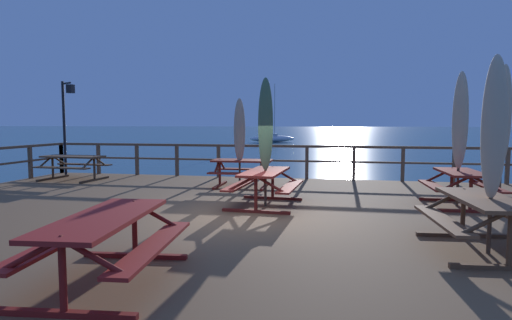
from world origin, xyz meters
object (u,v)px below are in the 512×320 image
object	(u,v)px
picnic_table_mid_left	(242,167)
sailboat_distant	(272,138)
patio_umbrella_short_front	(460,121)
patio_umbrella_tall_back_right	(503,116)
picnic_table_mid_right	(265,180)
picnic_table_mid_centre	(105,233)
picnic_table_back_right	(461,181)
patio_umbrella_tall_mid_left	(240,131)
picnic_table_back_left	(73,162)
patio_umbrella_tall_back_left	(266,125)
patio_umbrella_short_back	(494,128)
lamp_post_hooked	(66,114)
picnic_table_front_right	(484,212)

from	to	relation	value
picnic_table_mid_left	sailboat_distant	world-z (taller)	sailboat_distant
patio_umbrella_short_front	patio_umbrella_tall_back_right	world-z (taller)	patio_umbrella_tall_back_right
picnic_table_mid_right	picnic_table_mid_centre	world-z (taller)	same
picnic_table_back_right	patio_umbrella_tall_mid_left	distance (m)	5.71
picnic_table_back_left	picnic_table_mid_right	bearing A→B (deg)	-24.02
patio_umbrella_tall_back_left	patio_umbrella_tall_back_right	xyz separation A→B (m)	(5.07, 1.29, 0.20)
picnic_table_back_right	sailboat_distant	xyz separation A→B (m)	(-11.54, 46.79, -0.80)
patio_umbrella_tall_back_right	sailboat_distant	bearing A→B (deg)	105.11
patio_umbrella_short_back	picnic_table_mid_centre	bearing A→B (deg)	-156.46
picnic_table_back_left	patio_umbrella_short_front	distance (m)	11.07
picnic_table_mid_centre	picnic_table_mid_left	bearing A→B (deg)	91.02
picnic_table_mid_left	patio_umbrella_tall_back_left	bearing A→B (deg)	-66.87
picnic_table_back_right	patio_umbrella_short_back	world-z (taller)	patio_umbrella_short_back
picnic_table_back_left	sailboat_distant	xyz separation A→B (m)	(-0.73, 44.53, -0.81)
picnic_table_mid_left	picnic_table_back_right	size ratio (longest dim) A/B	0.99
patio_umbrella_tall_back_right	lamp_post_hooked	bearing A→B (deg)	167.91
picnic_table_back_left	patio_umbrella_short_back	xyz separation A→B (m)	(10.29, -5.77, 1.16)
picnic_table_mid_centre	patio_umbrella_tall_mid_left	bearing A→B (deg)	91.52
patio_umbrella_short_front	sailboat_distant	bearing A→B (deg)	103.79
picnic_table_mid_centre	sailboat_distant	xyz separation A→B (m)	(-6.42, 52.30, -0.81)
patio_umbrella_tall_back_left	patio_umbrella_tall_back_right	size ratio (longest dim) A/B	0.90
picnic_table_back_left	patio_umbrella_tall_back_left	distance (m)	7.44
patio_umbrella_tall_back_right	picnic_table_back_left	bearing A→B (deg)	171.58
patio_umbrella_tall_mid_left	lamp_post_hooked	xyz separation A→B (m)	(-6.34, 1.39, 0.54)
picnic_table_mid_right	picnic_table_back_right	size ratio (longest dim) A/B	1.19
picnic_table_mid_left	patio_umbrella_tall_back_left	xyz separation A→B (m)	(1.13, -2.64, 1.20)
patio_umbrella_tall_back_left	picnic_table_front_right	bearing A→B (deg)	-36.80
picnic_table_mid_centre	sailboat_distant	bearing A→B (deg)	97.00
picnic_table_mid_left	picnic_table_back_right	bearing A→B (deg)	-19.59
sailboat_distant	picnic_table_mid_centre	bearing A→B (deg)	-83.00
picnic_table_mid_centre	picnic_table_back_right	bearing A→B (deg)	47.10
picnic_table_mid_right	patio_umbrella_tall_back_right	size ratio (longest dim) A/B	0.66
picnic_table_back_right	patio_umbrella_tall_back_left	bearing A→B (deg)	-169.42
picnic_table_mid_right	picnic_table_mid_centre	xyz separation A→B (m)	(-0.97, -4.80, 0.00)
picnic_table_back_right	patio_umbrella_tall_back_left	world-z (taller)	patio_umbrella_tall_back_left
patio_umbrella_tall_back_right	patio_umbrella_short_front	bearing A→B (deg)	-152.86
patio_umbrella_short_back	sailboat_distant	xyz separation A→B (m)	(-11.02, 50.30, -1.97)
picnic_table_back_right	patio_umbrella_tall_back_right	size ratio (longest dim) A/B	0.56
picnic_table_back_left	lamp_post_hooked	world-z (taller)	lamp_post_hooked
picnic_table_mid_right	patio_umbrella_short_front	xyz separation A→B (m)	(4.09, 0.72, 1.28)
picnic_table_mid_left	lamp_post_hooked	distance (m)	6.73
patio_umbrella_short_back	patio_umbrella_short_front	bearing A→B (deg)	82.47
picnic_table_back_right	lamp_post_hooked	bearing A→B (deg)	164.55
picnic_table_mid_right	patio_umbrella_tall_mid_left	distance (m)	2.98
picnic_table_front_right	picnic_table_mid_right	xyz separation A→B (m)	(-3.57, 2.72, 0.00)
picnic_table_mid_left	picnic_table_mid_right	world-z (taller)	same
patio_umbrella_tall_mid_left	sailboat_distant	bearing A→B (deg)	97.89
picnic_table_front_right	picnic_table_mid_centre	xyz separation A→B (m)	(-4.55, -2.08, 0.01)
patio_umbrella_short_back	picnic_table_mid_right	bearing A→B (deg)	142.35
picnic_table_back_right	patio_umbrella_short_back	xyz separation A→B (m)	(-0.52, -3.51, 1.17)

